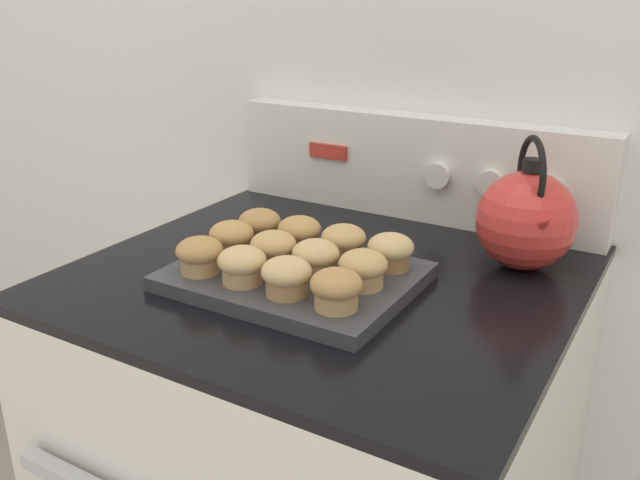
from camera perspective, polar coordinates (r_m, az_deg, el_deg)
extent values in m
cube|color=silver|center=(1.32, 9.00, 13.74)|extent=(8.00, 0.05, 2.40)
cube|color=black|center=(1.07, 0.65, -3.01)|extent=(0.75, 0.69, 0.02)
cube|color=silver|center=(1.31, 7.71, 6.16)|extent=(0.74, 0.05, 0.20)
cube|color=#B72D23|center=(1.35, 0.68, 7.47)|extent=(0.08, 0.01, 0.03)
cylinder|color=silver|center=(1.25, 9.89, 5.36)|extent=(0.05, 0.02, 0.05)
cylinder|color=silver|center=(1.22, 14.18, 4.66)|extent=(0.05, 0.02, 0.05)
cylinder|color=silver|center=(1.20, 18.66, 3.90)|extent=(0.05, 0.02, 0.05)
cube|color=#38383D|center=(1.02, -2.14, -3.10)|extent=(0.35, 0.27, 0.02)
cylinder|color=tan|center=(1.02, -10.04, -1.95)|extent=(0.06, 0.06, 0.03)
ellipsoid|color=#B2844C|center=(1.01, -10.12, -0.87)|extent=(0.07, 0.07, 0.04)
cylinder|color=tan|center=(0.97, -6.54, -2.84)|extent=(0.06, 0.06, 0.03)
ellipsoid|color=tan|center=(0.96, -6.59, -1.71)|extent=(0.07, 0.07, 0.04)
cylinder|color=#A37A4C|center=(0.93, -2.82, -3.84)|extent=(0.06, 0.06, 0.03)
ellipsoid|color=tan|center=(0.92, -2.84, -2.67)|extent=(0.07, 0.07, 0.04)
cylinder|color=tan|center=(0.89, 1.38, -4.94)|extent=(0.06, 0.06, 0.03)
ellipsoid|color=#B2844C|center=(0.88, 1.39, -3.73)|extent=(0.07, 0.07, 0.04)
cylinder|color=#A37A4C|center=(1.08, -7.43, -0.50)|extent=(0.06, 0.06, 0.03)
ellipsoid|color=tan|center=(1.07, -7.48, 0.54)|extent=(0.07, 0.07, 0.04)
cylinder|color=tan|center=(1.03, -3.93, -1.44)|extent=(0.06, 0.06, 0.03)
ellipsoid|color=tan|center=(1.02, -3.96, -0.36)|extent=(0.07, 0.07, 0.04)
cylinder|color=tan|center=(0.99, -0.36, -2.24)|extent=(0.06, 0.06, 0.03)
ellipsoid|color=tan|center=(0.98, -0.36, -1.13)|extent=(0.07, 0.07, 0.04)
cylinder|color=tan|center=(0.96, 3.63, -3.18)|extent=(0.06, 0.06, 0.03)
ellipsoid|color=tan|center=(0.95, 3.65, -2.03)|extent=(0.07, 0.07, 0.04)
cylinder|color=#A37A4C|center=(1.13, -5.07, 0.62)|extent=(0.06, 0.06, 0.03)
ellipsoid|color=#B2844C|center=(1.12, -5.11, 1.62)|extent=(0.07, 0.07, 0.04)
cylinder|color=#A37A4C|center=(1.09, -1.74, -0.07)|extent=(0.06, 0.06, 0.03)
ellipsoid|color=tan|center=(1.08, -1.75, 0.96)|extent=(0.07, 0.07, 0.04)
cylinder|color=#A37A4C|center=(1.05, 1.99, -0.83)|extent=(0.06, 0.06, 0.03)
ellipsoid|color=tan|center=(1.05, 2.00, 0.23)|extent=(0.07, 0.07, 0.04)
cylinder|color=olive|center=(1.02, 5.93, -1.65)|extent=(0.06, 0.06, 0.03)
ellipsoid|color=tan|center=(1.01, 5.98, -0.56)|extent=(0.07, 0.07, 0.04)
sphere|color=red|center=(1.10, 16.95, 1.59)|extent=(0.16, 0.16, 0.16)
cylinder|color=black|center=(1.08, 17.43, 6.02)|extent=(0.03, 0.03, 0.02)
cone|color=red|center=(1.03, 18.18, 1.30)|extent=(0.07, 0.08, 0.06)
torus|color=black|center=(1.08, 17.35, 5.30)|extent=(0.07, 0.11, 0.12)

